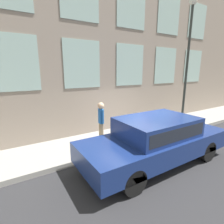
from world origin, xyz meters
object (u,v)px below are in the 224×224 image
Objects in this scene: fire_hydrant at (123,131)px; street_lamp at (188,51)px; parked_car_navy_near at (156,138)px; person at (101,119)px.

fire_hydrant is 5.24m from street_lamp.
fire_hydrant is 1.78m from parked_car_navy_near.
parked_car_navy_near is (-2.19, -0.90, -0.29)m from person.
street_lamp is at bearing -145.76° from person.
street_lamp is at bearing -64.28° from parked_car_navy_near.
person is 2.38m from parked_car_navy_near.
parked_car_navy_near is 5.31m from street_lamp.
fire_hydrant is 0.14× the size of street_lamp.
parked_car_navy_near is at bearing -176.01° from fire_hydrant.
street_lamp is (-0.32, -4.78, 2.82)m from person.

